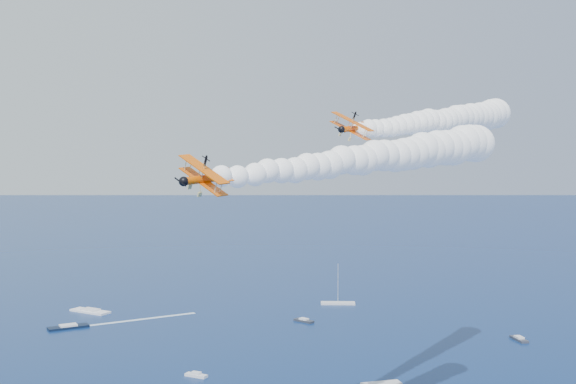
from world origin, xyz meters
name	(u,v)px	position (x,y,z in m)	size (l,w,h in m)	color
biplane_lead	(351,129)	(23.26, 18.53, 60.95)	(6.97, 7.82, 4.71)	#E55504
biplane_trail	(205,179)	(-7.56, 2.90, 53.68)	(7.54, 8.46, 5.10)	#E05504
smoke_trail_lead	(440,121)	(53.65, 34.22, 63.59)	(62.57, 35.75, 12.41)	white
smoke_trail_trail	(374,157)	(24.78, 14.02, 56.32)	(66.13, 27.42, 12.41)	white
spectator_boats	(70,356)	(-5.44, 121.77, 0.35)	(249.21, 170.88, 0.70)	white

